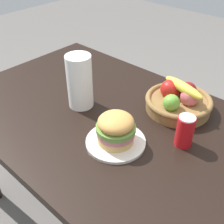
# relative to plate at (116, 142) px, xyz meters

# --- Properties ---
(ground_plane) EXTENTS (8.00, 8.00, 0.00)m
(ground_plane) POSITION_rel_plate_xyz_m (-0.15, 0.11, -0.76)
(ground_plane) COLOR slate
(dining_table) EXTENTS (1.40, 0.90, 0.75)m
(dining_table) POSITION_rel_plate_xyz_m (-0.15, 0.11, -0.11)
(dining_table) COLOR black
(dining_table) RESTS_ON ground_plane
(plate) EXTENTS (0.23, 0.23, 0.01)m
(plate) POSITION_rel_plate_xyz_m (0.00, 0.00, 0.00)
(plate) COLOR silver
(plate) RESTS_ON dining_table
(sandwich) EXTENTS (0.15, 0.15, 0.12)m
(sandwich) POSITION_rel_plate_xyz_m (0.00, 0.00, 0.07)
(sandwich) COLOR #DBAD60
(sandwich) RESTS_ON plate
(soda_can) EXTENTS (0.07, 0.07, 0.13)m
(soda_can) POSITION_rel_plate_xyz_m (0.19, 0.17, 0.06)
(soda_can) COLOR red
(soda_can) RESTS_ON dining_table
(fruit_basket) EXTENTS (0.29, 0.29, 0.14)m
(fruit_basket) POSITION_rel_plate_xyz_m (0.06, 0.35, 0.04)
(fruit_basket) COLOR olive
(fruit_basket) RESTS_ON dining_table
(paper_towel_roll) EXTENTS (0.11, 0.11, 0.24)m
(paper_towel_roll) POSITION_rel_plate_xyz_m (-0.29, 0.09, 0.11)
(paper_towel_roll) COLOR white
(paper_towel_roll) RESTS_ON dining_table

